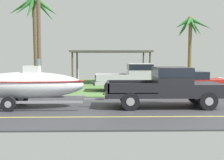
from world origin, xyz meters
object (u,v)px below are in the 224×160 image
(boat_on_trailer, at_px, (26,85))
(pickup_truck_towing, at_px, (171,85))
(parked_sedan_near, at_px, (188,82))
(carport_awning, at_px, (111,52))
(palm_tree_mid, at_px, (190,31))
(parked_pickup_background, at_px, (139,76))
(palm_tree_near_left, at_px, (34,15))
(utility_pole, at_px, (39,19))

(boat_on_trailer, bearing_deg, pickup_truck_towing, -0.00)
(parked_sedan_near, xyz_separation_m, carport_awning, (-4.99, 6.87, 2.05))
(palm_tree_mid, bearing_deg, carport_awning, 162.67)
(parked_pickup_background, height_order, carport_awning, carport_awning)
(parked_pickup_background, distance_m, carport_awning, 6.85)
(boat_on_trailer, bearing_deg, carport_awning, 72.18)
(boat_on_trailer, bearing_deg, parked_pickup_background, 47.62)
(pickup_truck_towing, xyz_separation_m, palm_tree_near_left, (-7.67, 6.43, 4.02))
(palm_tree_mid, bearing_deg, pickup_truck_towing, -109.38)
(boat_on_trailer, height_order, palm_tree_near_left, palm_tree_near_left)
(palm_tree_near_left, xyz_separation_m, palm_tree_mid, (11.50, 4.47, -0.59))
(utility_pole, bearing_deg, carport_awning, 61.86)
(pickup_truck_towing, height_order, palm_tree_near_left, palm_tree_near_left)
(parked_sedan_near, distance_m, utility_pole, 10.34)
(boat_on_trailer, bearing_deg, palm_tree_near_left, 98.74)
(palm_tree_mid, relative_size, utility_pole, 0.64)
(carport_awning, bearing_deg, pickup_truck_towing, -78.87)
(boat_on_trailer, height_order, parked_pickup_background, boat_on_trailer)
(carport_awning, bearing_deg, palm_tree_mid, -17.33)
(parked_pickup_background, distance_m, utility_pole, 7.43)
(utility_pole, bearing_deg, parked_sedan_near, 8.92)
(parked_pickup_background, height_order, palm_tree_near_left, palm_tree_near_left)
(boat_on_trailer, height_order, utility_pole, utility_pole)
(boat_on_trailer, relative_size, parked_sedan_near, 1.37)
(parked_sedan_near, distance_m, palm_tree_mid, 6.33)
(carport_awning, xyz_separation_m, utility_pole, (-4.47, -8.35, 1.85))
(boat_on_trailer, xyz_separation_m, carport_awning, (4.14, 12.89, 1.68))
(parked_sedan_near, bearing_deg, pickup_truck_towing, -112.21)
(palm_tree_mid, bearing_deg, boat_on_trailer, -133.97)
(carport_awning, height_order, utility_pole, utility_pole)
(boat_on_trailer, relative_size, parked_pickup_background, 1.19)
(pickup_truck_towing, relative_size, parked_sedan_near, 1.16)
(pickup_truck_towing, distance_m, parked_sedan_near, 6.51)
(pickup_truck_towing, height_order, parked_sedan_near, pickup_truck_towing)
(parked_sedan_near, bearing_deg, boat_on_trailer, -146.64)
(palm_tree_mid, bearing_deg, palm_tree_near_left, -158.76)
(parked_pickup_background, relative_size, palm_tree_near_left, 0.85)
(boat_on_trailer, relative_size, palm_tree_near_left, 1.01)
(parked_pickup_background, xyz_separation_m, parked_sedan_near, (3.21, -0.47, -0.38))
(parked_pickup_background, xyz_separation_m, utility_pole, (-6.25, -1.96, 3.53))
(parked_pickup_background, xyz_separation_m, carport_awning, (-1.78, 6.40, 1.68))
(palm_tree_near_left, bearing_deg, palm_tree_mid, 21.24)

